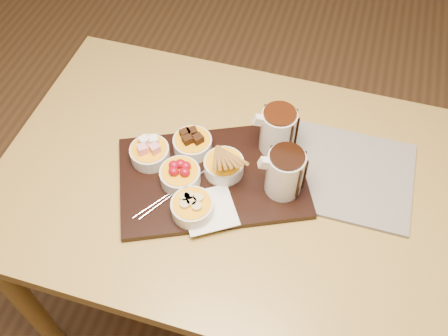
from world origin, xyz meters
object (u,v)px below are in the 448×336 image
(serving_board, at_px, (213,177))
(newspaper, at_px, (341,173))
(pitcher_dark_chocolate, at_px, (285,173))
(pitcher_milk_chocolate, at_px, (278,131))
(bowl_strawberries, at_px, (180,176))
(dining_table, at_px, (233,199))

(serving_board, bearing_deg, newspaper, -4.91)
(pitcher_dark_chocolate, relative_size, newspaper, 0.34)
(serving_board, relative_size, newspaper, 1.30)
(pitcher_milk_chocolate, bearing_deg, newspaper, -32.99)
(bowl_strawberries, bearing_deg, newspaper, 21.21)
(serving_board, relative_size, pitcher_milk_chocolate, 3.77)
(pitcher_dark_chocolate, height_order, pitcher_milk_chocolate, same)
(bowl_strawberries, relative_size, pitcher_dark_chocolate, 0.82)
(pitcher_dark_chocolate, xyz_separation_m, pitcher_milk_chocolate, (-0.04, 0.12, 0.00))
(serving_board, relative_size, bowl_strawberries, 4.60)
(bowl_strawberries, xyz_separation_m, newspaper, (0.38, 0.15, -0.03))
(pitcher_dark_chocolate, bearing_deg, pitcher_milk_chocolate, 85.60)
(pitcher_dark_chocolate, bearing_deg, bowl_strawberries, 167.35)
(dining_table, bearing_deg, pitcher_dark_chocolate, -3.05)
(dining_table, distance_m, newspaper, 0.29)
(serving_board, xyz_separation_m, pitcher_dark_chocolate, (0.18, 0.01, 0.07))
(pitcher_milk_chocolate, height_order, newspaper, pitcher_milk_chocolate)
(newspaper, bearing_deg, serving_board, -160.54)
(pitcher_dark_chocolate, distance_m, newspaper, 0.18)
(dining_table, distance_m, pitcher_milk_chocolate, 0.23)
(bowl_strawberries, xyz_separation_m, pitcher_milk_chocolate, (0.20, 0.17, 0.04))
(pitcher_milk_chocolate, distance_m, newspaper, 0.19)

